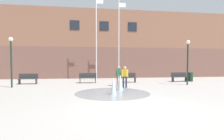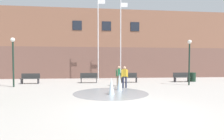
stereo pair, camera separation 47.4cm
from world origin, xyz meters
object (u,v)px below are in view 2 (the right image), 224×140
object	(u,v)px
adult_in_red	(125,75)
lamp_post_left_lane	(13,55)
flagpole_left	(98,36)
park_bench_far_right	(181,77)
park_bench_near_trashcan	(129,77)
trash_can	(193,77)
park_bench_left_of_flagpoles	(30,78)
adult_watching	(119,74)
flagpole_right	(121,37)
lamp_post_right_lane	(189,55)
park_bench_center	(89,78)

from	to	relation	value
adult_in_red	lamp_post_left_lane	bearing A→B (deg)	-162.60
flagpole_left	park_bench_far_right	bearing A→B (deg)	-18.02
park_bench_near_trashcan	lamp_post_left_lane	world-z (taller)	lamp_post_left_lane
park_bench_far_right	trash_can	size ratio (longest dim) A/B	1.78
park_bench_left_of_flagpoles	trash_can	size ratio (longest dim) A/B	1.78
lamp_post_left_lane	trash_can	xyz separation A→B (m)	(15.92, 2.32, -2.02)
adult_watching	flagpole_right	distance (m)	6.41
park_bench_far_right	adult_in_red	distance (m)	7.20
park_bench_near_trashcan	park_bench_far_right	size ratio (longest dim) A/B	1.00
adult_in_red	flagpole_left	size ratio (longest dim) A/B	0.18
lamp_post_right_lane	flagpole_right	bearing A→B (deg)	133.96
park_bench_center	adult_watching	distance (m)	3.64
lamp_post_left_lane	lamp_post_right_lane	distance (m)	14.00
park_bench_left_of_flagpoles	park_bench_far_right	bearing A→B (deg)	0.15
trash_can	lamp_post_right_lane	bearing A→B (deg)	-125.78
park_bench_far_right	flagpole_right	xyz separation A→B (m)	(-5.59, 2.61, 4.14)
park_bench_left_of_flagpoles	park_bench_center	bearing A→B (deg)	1.72
adult_in_red	lamp_post_right_lane	distance (m)	5.90
park_bench_far_right	lamp_post_left_lane	world-z (taller)	lamp_post_left_lane
adult_watching	lamp_post_right_lane	world-z (taller)	lamp_post_right_lane
park_bench_left_of_flagpoles	park_bench_near_trashcan	world-z (taller)	same
adult_in_red	lamp_post_right_lane	size ratio (longest dim) A/B	0.42
adult_watching	lamp_post_right_lane	xyz separation A→B (m)	(5.88, 0.04, 1.53)
flagpole_right	lamp_post_left_lane	bearing A→B (deg)	-152.32
park_bench_far_right	adult_in_red	bearing A→B (deg)	-150.72
park_bench_far_right	lamp_post_left_lane	distance (m)	14.94
flagpole_right	flagpole_left	bearing A→B (deg)	180.00
flagpole_left	adult_in_red	bearing A→B (deg)	-73.97
trash_can	park_bench_left_of_flagpoles	bearing A→B (deg)	-179.21
adult_in_red	park_bench_far_right	bearing A→B (deg)	55.95
trash_can	park_bench_far_right	bearing A→B (deg)	-172.16
park_bench_far_right	lamp_post_left_lane	bearing A→B (deg)	-171.67
park_bench_center	lamp_post_left_lane	xyz separation A→B (m)	(-5.67, -2.26, 1.99)
adult_in_red	lamp_post_left_lane	distance (m)	8.64
park_bench_left_of_flagpoles	lamp_post_left_lane	distance (m)	2.94
park_bench_left_of_flagpoles	park_bench_near_trashcan	size ratio (longest dim) A/B	1.00
park_bench_center	park_bench_near_trashcan	world-z (taller)	same
flagpole_left	lamp_post_left_lane	size ratio (longest dim) A/B	2.39
park_bench_center	lamp_post_left_lane	size ratio (longest dim) A/B	0.42
adult_watching	lamp_post_left_lane	world-z (taller)	lamp_post_left_lane
flagpole_left	trash_can	distance (m)	10.53
flagpole_left	flagpole_right	distance (m)	2.44
adult_watching	adult_in_red	xyz separation A→B (m)	(0.28, -0.97, 0.00)
park_bench_far_right	adult_watching	bearing A→B (deg)	-158.74
park_bench_far_right	flagpole_left	world-z (taller)	flagpole_left
park_bench_near_trashcan	adult_in_red	bearing A→B (deg)	-106.49
park_bench_center	adult_in_red	world-z (taller)	adult_in_red
flagpole_right	lamp_post_left_lane	size ratio (longest dim) A/B	2.32
adult_watching	adult_in_red	size ratio (longest dim) A/B	1.00
park_bench_left_of_flagpoles	trash_can	xyz separation A→B (m)	(15.43, 0.21, -0.03)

